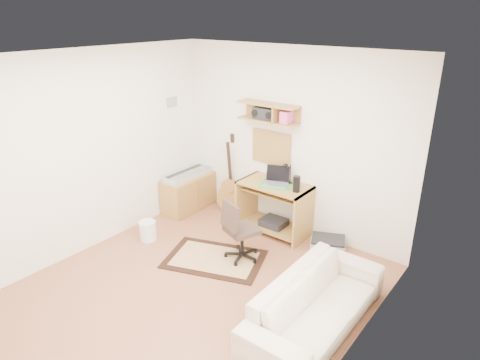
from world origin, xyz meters
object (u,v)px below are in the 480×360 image
Objects in this scene: desk at (274,208)px; cabinet at (189,193)px; printer at (328,245)px; task_chair at (242,230)px; sofa at (317,296)px.

cabinet is at bearing -173.46° from desk.
printer is (2.39, 0.18, -0.19)m from cabinet.
cabinet is at bearing 177.56° from task_chair.
sofa is (0.57, -1.41, 0.28)m from printer.
printer is (0.79, 0.86, -0.33)m from task_chair.
printer is at bearing 21.92° from sofa.
sofa is (1.43, -1.41, -0.01)m from desk.
desk reaches higher than sofa.
task_chair is 0.45× the size of sofa.
task_chair is 1.84× the size of printer.
cabinet is 2.41m from printer.
task_chair is 1.21m from printer.
task_chair reaches higher than cabinet.
desk is at bearing 156.33° from printer.
sofa is (2.96, -1.23, 0.09)m from cabinet.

